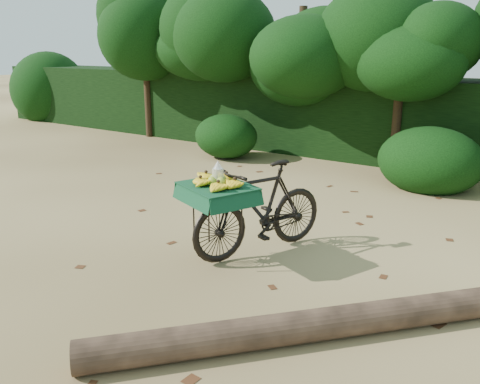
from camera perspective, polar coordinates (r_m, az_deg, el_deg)
The scene contains 7 objects.
ground at distance 6.61m, azimuth -2.88°, elevation -5.83°, with size 80.00×80.00×0.00m, color tan.
vendor_bicycle at distance 6.16m, azimuth 2.06°, elevation -1.74°, with size 1.31×1.99×1.14m.
fallen_log at distance 4.56m, azimuth 7.49°, elevation -14.71°, with size 0.28×0.28×3.87m, color brown.
hedge_backdrop at distance 11.86m, azimuth 16.25°, elevation 7.86°, with size 26.00×1.80×1.80m, color black.
tree_row at distance 11.25m, azimuth 12.11°, elevation 13.36°, with size 14.50×2.00×4.00m, color black, non-canonical shape.
bush_clumps at distance 9.91m, azimuth 14.94°, elevation 3.80°, with size 8.80×1.70×0.90m, color black, non-canonical shape.
leaf_litter at distance 7.10m, azimuth 0.35°, elevation -4.19°, with size 7.00×7.30×0.01m, color #4D2914, non-canonical shape.
Camera 1 is at (3.79, -4.83, 2.46)m, focal length 38.00 mm.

